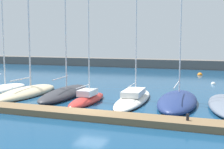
{
  "coord_description": "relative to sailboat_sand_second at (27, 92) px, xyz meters",
  "views": [
    {
      "loc": [
        9.55,
        -21.85,
        5.8
      ],
      "look_at": [
        0.29,
        4.27,
        2.65
      ],
      "focal_mm": 48.25,
      "sensor_mm": 36.0,
      "label": 1
    }
  ],
  "objects": [
    {
      "name": "sailboat_ivory_fifth",
      "position": [
        11.66,
        0.36,
        -0.04
      ],
      "size": [
        2.97,
        10.66,
        16.11
      ],
      "rotation": [
        0.0,
        0.0,
        1.61
      ],
      "color": "silver",
      "rests_on": "ground_plane"
    },
    {
      "name": "dock_pier",
      "position": [
        9.6,
        -6.75,
        -0.09
      ],
      "size": [
        35.52,
        1.93,
        0.5
      ],
      "primitive_type": "cube",
      "color": "brown",
      "rests_on": "ground_plane"
    },
    {
      "name": "sailboat_red_fourth",
      "position": [
        7.74,
        -1.61,
        0.03
      ],
      "size": [
        1.8,
        6.91,
        10.73
      ],
      "rotation": [
        0.0,
        0.0,
        1.57
      ],
      "color": "#B72D28",
      "rests_on": "ground_plane"
    },
    {
      "name": "dock_bollard",
      "position": [
        17.37,
        -6.75,
        0.38
      ],
      "size": [
        0.2,
        0.2,
        0.44
      ],
      "primitive_type": "cylinder",
      "color": "black",
      "rests_on": "dock_pier"
    },
    {
      "name": "breakwater_seawall",
      "position": [
        9.6,
        36.58,
        0.57
      ],
      "size": [
        108.0,
        3.82,
        1.82
      ],
      "primitive_type": "cube",
      "color": "#5B5651",
      "rests_on": "ground_plane"
    },
    {
      "name": "mooring_buoy_orange",
      "position": [
        16.34,
        25.16,
        -0.34
      ],
      "size": [
        0.87,
        0.87,
        0.87
      ],
      "primitive_type": "sphere",
      "color": "orange",
      "rests_on": "ground_plane"
    },
    {
      "name": "sailboat_sand_second",
      "position": [
        0.0,
        0.0,
        0.0
      ],
      "size": [
        3.55,
        10.2,
        22.23
      ],
      "rotation": [
        0.0,
        0.0,
        1.59
      ],
      "color": "beige",
      "rests_on": "ground_plane"
    },
    {
      "name": "sailboat_navy_sixth",
      "position": [
        15.8,
        0.47,
        -0.01
      ],
      "size": [
        3.74,
        10.22,
        17.74
      ],
      "rotation": [
        0.0,
        0.0,
        1.6
      ],
      "color": "navy",
      "rests_on": "ground_plane"
    },
    {
      "name": "mooring_buoy_white",
      "position": [
        18.64,
        14.9,
        -0.34
      ],
      "size": [
        0.63,
        0.63,
        0.63
      ],
      "primitive_type": "sphere",
      "color": "white",
      "rests_on": "ground_plane"
    },
    {
      "name": "sailboat_charcoal_third",
      "position": [
        4.19,
        0.61,
        0.03
      ],
      "size": [
        3.67,
        10.6,
        16.91
      ],
      "rotation": [
        0.0,
        0.0,
        1.65
      ],
      "color": "#2D2D33",
      "rests_on": "ground_plane"
    },
    {
      "name": "ground_plane",
      "position": [
        9.6,
        -5.01,
        -0.34
      ],
      "size": [
        120.0,
        120.0,
        0.0
      ],
      "primitive_type": "plane",
      "color": "navy"
    }
  ]
}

